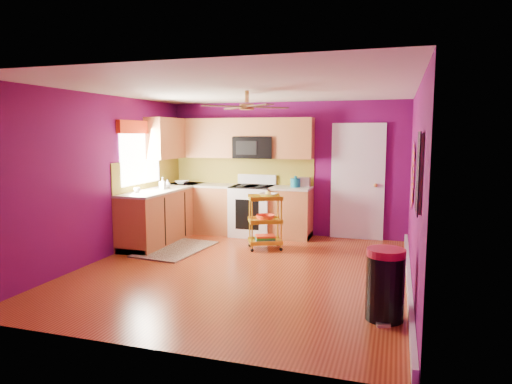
% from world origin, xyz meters
% --- Properties ---
extents(ground, '(5.00, 5.00, 0.00)m').
position_xyz_m(ground, '(0.00, 0.00, 0.00)').
color(ground, maroon).
rests_on(ground, ground).
extents(room_envelope, '(4.54, 5.04, 2.52)m').
position_xyz_m(room_envelope, '(0.03, 0.00, 1.63)').
color(room_envelope, '#620B54').
rests_on(room_envelope, ground).
extents(lower_cabinets, '(2.81, 2.31, 0.94)m').
position_xyz_m(lower_cabinets, '(-1.35, 1.82, 0.43)').
color(lower_cabinets, '#995329').
rests_on(lower_cabinets, ground).
extents(electric_range, '(0.76, 0.66, 1.13)m').
position_xyz_m(electric_range, '(-0.55, 2.17, 0.48)').
color(electric_range, white).
rests_on(electric_range, ground).
extents(upper_cabinetry, '(2.80, 2.30, 1.26)m').
position_xyz_m(upper_cabinetry, '(-1.24, 2.17, 1.80)').
color(upper_cabinetry, '#995329').
rests_on(upper_cabinetry, ground).
extents(left_window, '(0.08, 1.35, 1.08)m').
position_xyz_m(left_window, '(-2.22, 1.05, 1.74)').
color(left_window, white).
rests_on(left_window, ground).
extents(panel_door, '(0.95, 0.11, 2.15)m').
position_xyz_m(panel_door, '(1.35, 2.47, 1.02)').
color(panel_door, white).
rests_on(panel_door, ground).
extents(right_wall_art, '(0.04, 2.74, 1.04)m').
position_xyz_m(right_wall_art, '(2.23, -0.34, 1.44)').
color(right_wall_art, black).
rests_on(right_wall_art, ground).
extents(ceiling_fan, '(1.01, 1.01, 0.26)m').
position_xyz_m(ceiling_fan, '(0.00, 0.20, 2.29)').
color(ceiling_fan, '#BF8C3F').
rests_on(ceiling_fan, ground).
extents(shag_rug, '(1.00, 1.49, 0.02)m').
position_xyz_m(shag_rug, '(-1.42, 0.74, 0.01)').
color(shag_rug, black).
rests_on(shag_rug, ground).
extents(rolling_cart, '(0.65, 0.58, 0.97)m').
position_xyz_m(rolling_cart, '(-0.02, 1.24, 0.50)').
color(rolling_cart, gold).
rests_on(rolling_cart, ground).
extents(trash_can, '(0.47, 0.48, 0.75)m').
position_xyz_m(trash_can, '(1.96, -1.19, 0.37)').
color(trash_can, black).
rests_on(trash_can, ground).
extents(teal_kettle, '(0.18, 0.18, 0.21)m').
position_xyz_m(teal_kettle, '(0.26, 2.21, 1.02)').
color(teal_kettle, '#127088').
rests_on(teal_kettle, lower_cabinets).
extents(toaster, '(0.22, 0.15, 0.18)m').
position_xyz_m(toaster, '(0.40, 2.31, 1.03)').
color(toaster, beige).
rests_on(toaster, lower_cabinets).
extents(soap_bottle_a, '(0.10, 0.10, 0.21)m').
position_xyz_m(soap_bottle_a, '(-1.90, 1.20, 1.05)').
color(soap_bottle_a, '#EA3F72').
rests_on(soap_bottle_a, lower_cabinets).
extents(soap_bottle_b, '(0.12, 0.12, 0.15)m').
position_xyz_m(soap_bottle_b, '(-1.90, 1.38, 1.01)').
color(soap_bottle_b, white).
rests_on(soap_bottle_b, lower_cabinets).
extents(counter_dish, '(0.26, 0.26, 0.06)m').
position_xyz_m(counter_dish, '(-1.96, 2.08, 0.97)').
color(counter_dish, white).
rests_on(counter_dish, lower_cabinets).
extents(counter_cup, '(0.11, 0.11, 0.09)m').
position_xyz_m(counter_cup, '(-2.07, 0.66, 0.98)').
color(counter_cup, white).
rests_on(counter_cup, lower_cabinets).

